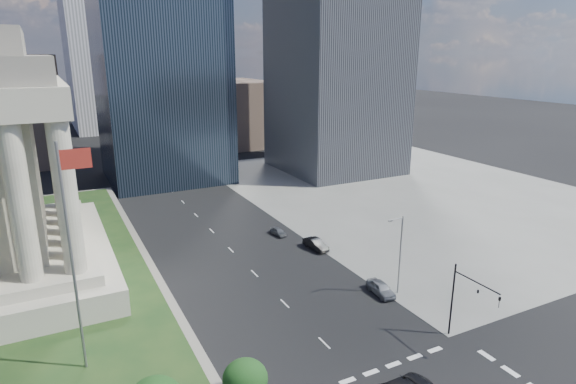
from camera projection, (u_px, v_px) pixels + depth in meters
ground at (155, 174)px, 117.34m from camera, size 500.00×500.00×0.00m
sidewalk_ne at (411, 190)px, 103.16m from camera, size 68.00×90.00×0.03m
flagpole at (72, 248)px, 39.13m from camera, size 2.52×0.24×20.00m
midrise_glass at (158, 45)px, 105.59m from camera, size 26.00×26.00×60.00m
building_filler_ne at (233, 112)px, 154.19m from camera, size 20.00×30.00×20.00m
building_filler_nw at (10, 110)px, 126.05m from camera, size 24.00×30.00×28.00m
traffic_signal_ne at (467, 296)px, 47.46m from camera, size 0.30×5.74×8.00m
street_lamp_north at (399, 251)px, 57.39m from camera, size 2.13×0.22×10.00m
parked_sedan_near at (381, 288)px, 58.58m from camera, size 2.28×4.78×1.58m
parked_sedan_mid at (316, 244)px, 72.09m from camera, size 4.90×2.17×1.56m
parked_sedan_far at (278, 231)px, 77.68m from camera, size 3.71×1.77×1.22m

